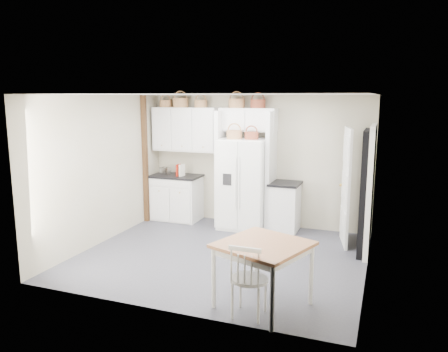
% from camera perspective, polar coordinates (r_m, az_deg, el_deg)
% --- Properties ---
extents(floor, '(4.50, 4.50, 0.00)m').
position_cam_1_polar(floor, '(7.27, -0.25, -10.34)').
color(floor, '#393843').
rests_on(floor, ground).
extents(ceiling, '(4.50, 4.50, 0.00)m').
position_cam_1_polar(ceiling, '(6.81, -0.27, 10.60)').
color(ceiling, white).
rests_on(ceiling, wall_back).
extents(wall_back, '(4.50, 0.00, 4.50)m').
position_cam_1_polar(wall_back, '(8.80, 4.39, 2.01)').
color(wall_back, tan).
rests_on(wall_back, floor).
extents(wall_left, '(0.00, 4.00, 4.00)m').
position_cam_1_polar(wall_left, '(7.99, -15.51, 0.82)').
color(wall_left, tan).
rests_on(wall_left, floor).
extents(wall_right, '(0.00, 4.00, 4.00)m').
position_cam_1_polar(wall_right, '(6.49, 18.66, -1.49)').
color(wall_right, tan).
rests_on(wall_right, floor).
extents(refrigerator, '(0.92, 0.74, 1.78)m').
position_cam_1_polar(refrigerator, '(8.54, 2.65, -1.03)').
color(refrigerator, white).
rests_on(refrigerator, floor).
extents(base_cab_left, '(0.98, 0.62, 0.91)m').
position_cam_1_polar(base_cab_left, '(9.28, -6.17, -2.89)').
color(base_cab_left, white).
rests_on(base_cab_left, floor).
extents(base_cab_right, '(0.52, 0.62, 0.91)m').
position_cam_1_polar(base_cab_right, '(8.52, 7.94, -4.12)').
color(base_cab_right, white).
rests_on(base_cab_right, floor).
extents(dining_table, '(1.25, 1.25, 0.82)m').
position_cam_1_polar(dining_table, '(5.53, 5.10, -12.72)').
color(dining_table, '#9F582D').
rests_on(dining_table, floor).
extents(windsor_chair, '(0.45, 0.41, 0.92)m').
position_cam_1_polar(windsor_chair, '(5.26, 3.33, -13.30)').
color(windsor_chair, white).
rests_on(windsor_chair, floor).
extents(counter_left, '(1.02, 0.66, 0.04)m').
position_cam_1_polar(counter_left, '(9.19, -6.23, 0.00)').
color(counter_left, black).
rests_on(counter_left, base_cab_left).
extents(counter_right, '(0.56, 0.66, 0.04)m').
position_cam_1_polar(counter_right, '(8.41, 8.02, -0.97)').
color(counter_right, black).
rests_on(counter_right, base_cab_right).
extents(toaster, '(0.25, 0.19, 0.15)m').
position_cam_1_polar(toaster, '(9.27, -7.67, 0.68)').
color(toaster, silver).
rests_on(toaster, counter_left).
extents(cookbook_red, '(0.04, 0.16, 0.24)m').
position_cam_1_polar(cookbook_red, '(9.05, -5.97, 0.77)').
color(cookbook_red, '#AD1B0B').
rests_on(cookbook_red, counter_left).
extents(cookbook_cream, '(0.07, 0.17, 0.24)m').
position_cam_1_polar(cookbook_cream, '(9.02, -5.52, 0.74)').
color(cookbook_cream, white).
rests_on(cookbook_cream, counter_left).
extents(basket_upper_a, '(0.26, 0.26, 0.15)m').
position_cam_1_polar(basket_upper_a, '(9.29, -7.63, 9.34)').
color(basket_upper_a, '#A2643E').
rests_on(basket_upper_a, upper_cabinet).
extents(basket_upper_b, '(0.32, 0.32, 0.19)m').
position_cam_1_polar(basket_upper_b, '(9.13, -5.70, 9.51)').
color(basket_upper_b, '#A2643E').
rests_on(basket_upper_b, upper_cabinet).
extents(basket_upper_c, '(0.26, 0.26, 0.15)m').
position_cam_1_polar(basket_upper_c, '(8.94, -3.05, 9.40)').
color(basket_upper_c, '#A2643E').
rests_on(basket_upper_c, upper_cabinet).
extents(basket_bridge_a, '(0.32, 0.32, 0.18)m').
position_cam_1_polar(basket_bridge_a, '(8.66, 1.65, 9.47)').
color(basket_bridge_a, '#A2643E').
rests_on(basket_bridge_a, bridge_cabinet).
extents(basket_bridge_b, '(0.29, 0.29, 0.17)m').
position_cam_1_polar(basket_bridge_b, '(8.53, 4.45, 9.39)').
color(basket_bridge_b, brown).
rests_on(basket_bridge_b, bridge_cabinet).
extents(basket_fridge_a, '(0.30, 0.30, 0.16)m').
position_cam_1_polar(basket_fridge_a, '(8.36, 1.36, 5.44)').
color(basket_fridge_a, '#A2643E').
rests_on(basket_fridge_a, refrigerator).
extents(basket_fridge_b, '(0.26, 0.26, 0.14)m').
position_cam_1_polar(basket_fridge_b, '(8.26, 3.61, 5.29)').
color(basket_fridge_b, brown).
rests_on(basket_fridge_b, refrigerator).
extents(upper_cabinet, '(1.40, 0.34, 0.90)m').
position_cam_1_polar(upper_cabinet, '(9.11, -5.01, 6.08)').
color(upper_cabinet, white).
rests_on(upper_cabinet, wall_back).
extents(bridge_cabinet, '(1.12, 0.34, 0.45)m').
position_cam_1_polar(bridge_cabinet, '(8.60, 3.18, 7.36)').
color(bridge_cabinet, white).
rests_on(bridge_cabinet, wall_back).
extents(fridge_panel_left, '(0.08, 0.60, 2.30)m').
position_cam_1_polar(fridge_panel_left, '(8.74, -0.33, 1.00)').
color(fridge_panel_left, white).
rests_on(fridge_panel_left, floor).
extents(fridge_panel_right, '(0.08, 0.60, 2.30)m').
position_cam_1_polar(fridge_panel_right, '(8.44, 6.15, 0.60)').
color(fridge_panel_right, white).
rests_on(fridge_panel_right, floor).
extents(trim_post, '(0.09, 0.09, 2.60)m').
position_cam_1_polar(trim_post, '(9.08, -10.26, 2.14)').
color(trim_post, '#422E18').
rests_on(trim_post, floor).
extents(doorway_void, '(0.18, 0.85, 2.05)m').
position_cam_1_polar(doorway_void, '(7.52, 18.15, -2.02)').
color(doorway_void, black).
rests_on(doorway_void, floor).
extents(door_slab, '(0.21, 0.79, 2.05)m').
position_cam_1_polar(door_slab, '(7.87, 15.65, -1.36)').
color(door_slab, white).
rests_on(door_slab, floor).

